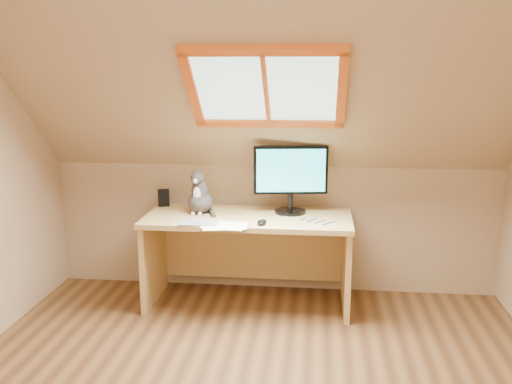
# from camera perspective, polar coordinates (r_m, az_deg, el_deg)

# --- Properties ---
(room_shell) EXTENTS (3.52, 3.52, 2.41)m
(room_shell) POSITION_cam_1_polar(r_m,az_deg,el_deg) (2.59, -1.32, 5.34)
(room_shell) COLOR tan
(room_shell) RESTS_ON ground
(desk) EXTENTS (1.51, 0.66, 0.69)m
(desk) POSITION_cam_1_polar(r_m,az_deg,el_deg) (4.30, -0.68, -4.96)
(desk) COLOR tan
(desk) RESTS_ON ground
(monitor) EXTENTS (0.55, 0.23, 0.50)m
(monitor) POSITION_cam_1_polar(r_m,az_deg,el_deg) (4.21, 3.48, 1.72)
(monitor) COLOR black
(monitor) RESTS_ON desk
(cat) EXTENTS (0.22, 0.26, 0.35)m
(cat) POSITION_cam_1_polar(r_m,az_deg,el_deg) (4.26, -5.62, -0.47)
(cat) COLOR #494340
(cat) RESTS_ON desk
(desk_speaker) EXTENTS (0.11, 0.11, 0.13)m
(desk_speaker) POSITION_cam_1_polar(r_m,az_deg,el_deg) (4.54, -9.22, -0.57)
(desk_speaker) COLOR black
(desk_speaker) RESTS_ON desk
(graphics_tablet) EXTENTS (0.28, 0.21, 0.01)m
(graphics_tablet) POSITION_cam_1_polar(r_m,az_deg,el_deg) (4.01, -5.75, -3.00)
(graphics_tablet) COLOR #B2B2B7
(graphics_tablet) RESTS_ON desk
(mouse) EXTENTS (0.08, 0.12, 0.03)m
(mouse) POSITION_cam_1_polar(r_m,az_deg,el_deg) (3.94, 0.59, -3.03)
(mouse) COLOR black
(mouse) RESTS_ON desk
(papers) EXTENTS (0.33, 0.27, 0.00)m
(papers) POSITION_cam_1_polar(r_m,az_deg,el_deg) (3.95, -2.90, -3.26)
(papers) COLOR white
(papers) RESTS_ON desk
(cables) EXTENTS (0.51, 0.26, 0.01)m
(cables) POSITION_cam_1_polar(r_m,az_deg,el_deg) (4.04, 4.67, -2.90)
(cables) COLOR silver
(cables) RESTS_ON desk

